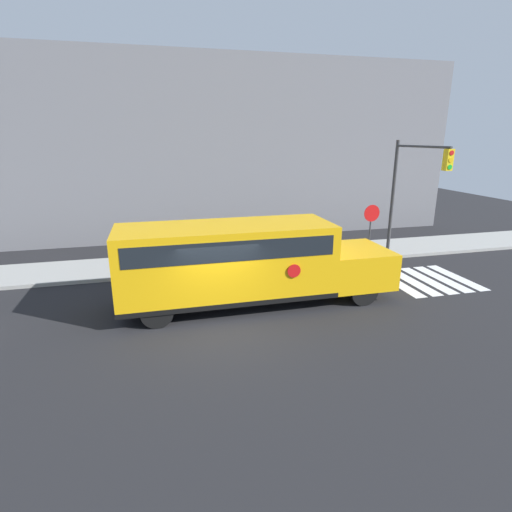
# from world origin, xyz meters

# --- Properties ---
(ground_plane) EXTENTS (60.00, 60.00, 0.00)m
(ground_plane) POSITION_xyz_m (0.00, 0.00, 0.00)
(ground_plane) COLOR black
(sidewalk_strip) EXTENTS (44.00, 3.00, 0.15)m
(sidewalk_strip) POSITION_xyz_m (0.00, 6.50, 0.07)
(sidewalk_strip) COLOR #9E9E99
(sidewalk_strip) RESTS_ON ground
(building_backdrop) EXTENTS (32.00, 4.00, 9.93)m
(building_backdrop) POSITION_xyz_m (0.00, 13.00, 4.96)
(building_backdrop) COLOR slate
(building_backdrop) RESTS_ON ground
(crosswalk_stripes) EXTENTS (3.30, 3.20, 0.01)m
(crosswalk_stripes) POSITION_xyz_m (8.86, 2.00, 0.00)
(crosswalk_stripes) COLOR white
(crosswalk_stripes) RESTS_ON ground
(school_bus) EXTENTS (9.47, 2.57, 2.85)m
(school_bus) POSITION_xyz_m (1.01, 1.48, 1.62)
(school_bus) COLOR #EAA80F
(school_bus) RESTS_ON ground
(stop_sign) EXTENTS (0.79, 0.10, 2.60)m
(stop_sign) POSITION_xyz_m (8.07, 5.40, 1.76)
(stop_sign) COLOR #38383A
(stop_sign) RESTS_ON ground
(traffic_light) EXTENTS (0.28, 3.63, 5.51)m
(traffic_light) POSITION_xyz_m (9.10, 4.24, 3.67)
(traffic_light) COLOR #38383A
(traffic_light) RESTS_ON ground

